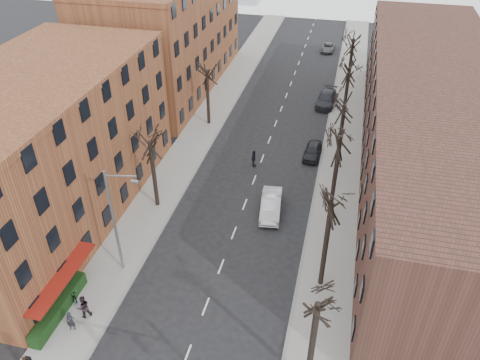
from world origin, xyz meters
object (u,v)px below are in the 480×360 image
Objects in this scene: parked_car_mid at (327,99)px; bicycle at (70,293)px; silver_sedan at (271,205)px; pedestrian_a at (71,321)px; parked_car_near at (312,151)px.

parked_car_mid is 39.05m from bicycle.
pedestrian_a reaches higher than silver_sedan.
pedestrian_a is (-12.96, -25.65, 0.25)m from parked_car_near.
bicycle is at bearing -138.91° from silver_sedan.
parked_car_mid is (2.81, 23.07, -0.02)m from silver_sedan.
bicycle is at bearing 106.45° from pedestrian_a.
silver_sedan is 18.65m from pedestrian_a.
silver_sedan is 17.72m from bicycle.
silver_sedan reaches higher than parked_car_mid.
parked_car_near is 27.41m from bicycle.
parked_car_near is at bearing 69.73° from silver_sedan.
bicycle is at bearing -118.65° from parked_car_near.
silver_sedan is at bearing -100.60° from parked_car_near.
silver_sedan reaches higher than bicycle.
parked_car_near is (2.50, 10.20, -0.12)m from silver_sedan.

